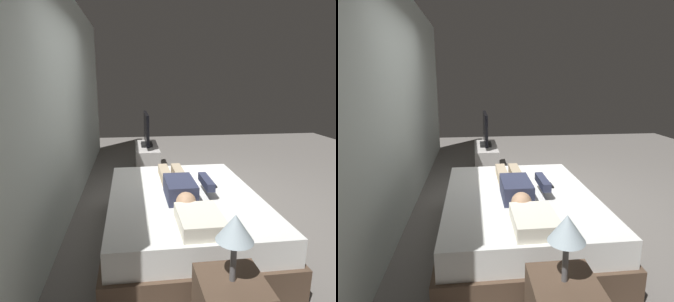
{
  "view_description": "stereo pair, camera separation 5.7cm",
  "coord_description": "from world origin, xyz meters",
  "views": [
    {
      "loc": [
        -3.77,
        0.79,
        1.68
      ],
      "look_at": [
        0.3,
        0.27,
        0.69
      ],
      "focal_mm": 32.12,
      "sensor_mm": 36.0,
      "label": 1
    },
    {
      "loc": [
        -3.78,
        0.73,
        1.68
      ],
      "look_at": [
        0.3,
        0.27,
        0.69
      ],
      "focal_mm": 32.12,
      "sensor_mm": 36.0,
      "label": 2
    }
  ],
  "objects": [
    {
      "name": "ground_plane",
      "position": [
        0.0,
        0.0,
        0.0
      ],
      "size": [
        10.0,
        10.0,
        0.0
      ],
      "primitive_type": "plane",
      "color": "slate"
    },
    {
      "name": "back_wall",
      "position": [
        0.4,
        1.58,
        1.4
      ],
      "size": [
        6.4,
        0.1,
        2.8
      ],
      "primitive_type": "cube",
      "color": "silver",
      "rests_on": "ground"
    },
    {
      "name": "bed",
      "position": [
        -0.94,
        0.27,
        0.26
      ],
      "size": [
        2.09,
        1.56,
        0.54
      ],
      "color": "brown",
      "rests_on": "ground"
    },
    {
      "name": "pillow",
      "position": [
        -1.67,
        0.27,
        0.6
      ],
      "size": [
        0.48,
        0.34,
        0.12
      ],
      "primitive_type": "cube",
      "color": "silver",
      "rests_on": "bed"
    },
    {
      "name": "person",
      "position": [
        -0.91,
        0.3,
        0.62
      ],
      "size": [
        1.26,
        0.46,
        0.18
      ],
      "color": "#2D334C",
      "rests_on": "bed"
    },
    {
      "name": "remote",
      "position": [
        -0.76,
        -0.1,
        0.55
      ],
      "size": [
        0.15,
        0.04,
        0.02
      ],
      "primitive_type": "cube",
      "color": "black",
      "rests_on": "bed"
    },
    {
      "name": "tv_stand",
      "position": [
        1.53,
        0.5,
        0.25
      ],
      "size": [
        1.1,
        0.4,
        0.5
      ],
      "primitive_type": "cube",
      "color": "#B7B2AD",
      "rests_on": "ground"
    },
    {
      "name": "tv",
      "position": [
        1.53,
        0.5,
        0.78
      ],
      "size": [
        0.88,
        0.2,
        0.59
      ],
      "color": "black",
      "rests_on": "tv_stand"
    },
    {
      "name": "lamp",
      "position": [
        -2.29,
        0.21,
        0.85
      ],
      "size": [
        0.22,
        0.22,
        0.42
      ],
      "color": "#59595B",
      "rests_on": "nightstand"
    }
  ]
}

